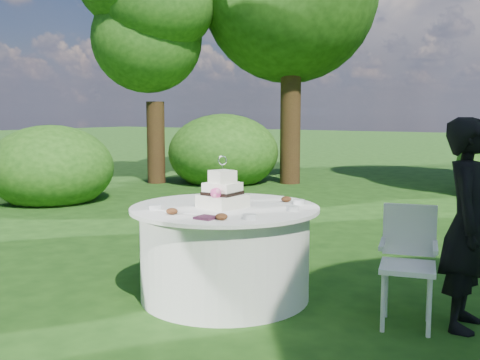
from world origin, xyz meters
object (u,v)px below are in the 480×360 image
object	(u,v)px
napkins	(206,218)
guest	(468,224)
table	(225,252)
chair	(408,255)
cake	(222,193)

from	to	relation	value
napkins	guest	size ratio (longest dim) A/B	0.09
guest	table	size ratio (longest dim) A/B	0.97
chair	napkins	bearing A→B (deg)	-149.60
table	cake	xyz separation A→B (m)	(0.00, -0.04, 0.50)
guest	table	xyz separation A→B (m)	(-1.83, -0.38, -0.37)
napkins	cake	distance (m)	0.52
napkins	chair	bearing A→B (deg)	30.40
napkins	table	xyz separation A→B (m)	(-0.19, 0.52, -0.39)
table	chair	distance (m)	1.48
napkins	chair	size ratio (longest dim) A/B	0.16
napkins	cake	bearing A→B (deg)	111.21
napkins	guest	xyz separation A→B (m)	(1.64, 0.90, -0.02)
cake	chair	bearing A→B (deg)	10.41
table	cake	world-z (taller)	cake
cake	chair	size ratio (longest dim) A/B	0.49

